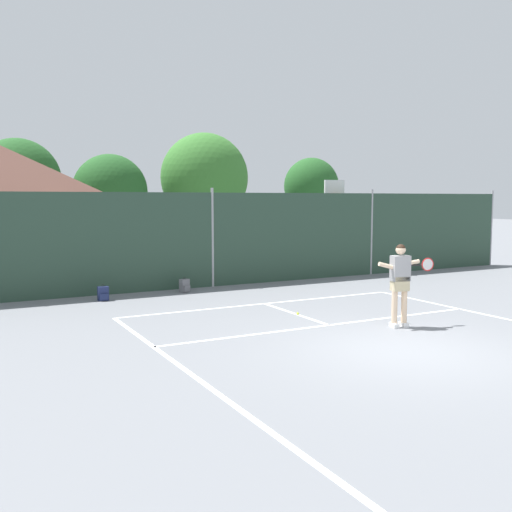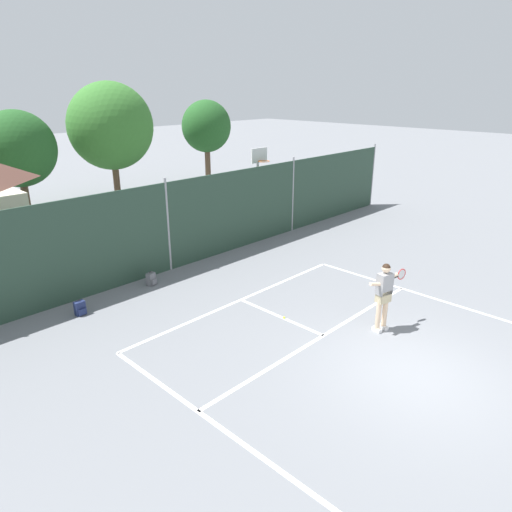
% 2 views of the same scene
% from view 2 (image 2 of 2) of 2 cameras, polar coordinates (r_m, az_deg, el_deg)
% --- Properties ---
extents(ground_plane, '(120.00, 120.00, 0.00)m').
position_cam_2_polar(ground_plane, '(11.13, 18.87, -13.66)').
color(ground_plane, slate).
extents(court_markings, '(8.30, 11.10, 0.01)m').
position_cam_2_polar(court_markings, '(11.35, 15.90, -12.57)').
color(court_markings, white).
rests_on(court_markings, ground).
extents(chainlink_fence, '(26.09, 0.09, 3.19)m').
position_cam_2_polar(chainlink_fence, '(15.90, -10.74, 3.48)').
color(chainlink_fence, '#284233').
rests_on(chainlink_fence, ground).
extents(basketball_hoop, '(0.90, 0.67, 3.55)m').
position_cam_2_polar(basketball_hoop, '(20.09, 0.31, 9.61)').
color(basketball_hoop, '#9E9EA3').
rests_on(basketball_hoop, ground).
extents(treeline_backdrop, '(25.43, 4.16, 6.33)m').
position_cam_2_polar(treeline_backdrop, '(24.93, -28.45, 12.75)').
color(treeline_backdrop, brown).
rests_on(treeline_backdrop, ground).
extents(tennis_player, '(1.44, 0.33, 1.85)m').
position_cam_2_polar(tennis_player, '(12.22, 15.44, -4.17)').
color(tennis_player, silver).
rests_on(tennis_player, ground).
extents(tennis_ball, '(0.07, 0.07, 0.07)m').
position_cam_2_polar(tennis_ball, '(12.83, 3.46, -7.54)').
color(tennis_ball, '#CCE033').
rests_on(tennis_ball, ground).
extents(backpack_navy, '(0.29, 0.25, 0.46)m').
position_cam_2_polar(backpack_navy, '(13.84, -20.76, -6.02)').
color(backpack_navy, navy).
rests_on(backpack_navy, ground).
extents(backpack_grey, '(0.32, 0.31, 0.46)m').
position_cam_2_polar(backpack_grey, '(15.20, -12.73, -2.78)').
color(backpack_grey, slate).
rests_on(backpack_grey, ground).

